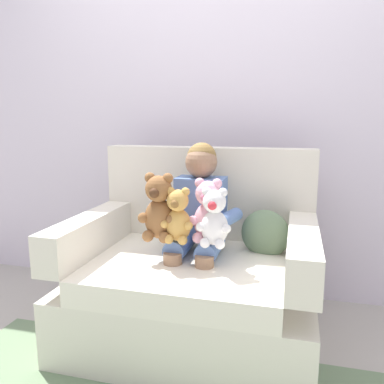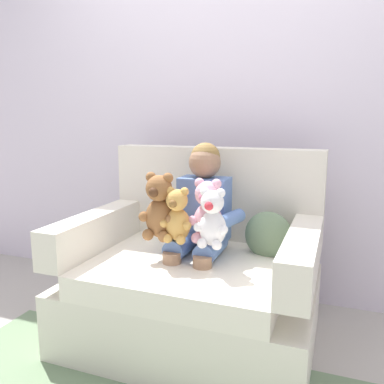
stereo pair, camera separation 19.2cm
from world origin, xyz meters
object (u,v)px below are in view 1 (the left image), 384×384
object	(u,v)px
plush_white	(214,219)
seated_child	(198,214)
throw_pillow	(265,234)
plush_brown	(159,209)
plush_honey	(178,217)
plush_pink	(208,212)
armchair	(194,280)

from	to	relation	value
plush_white	seated_child	bearing A→B (deg)	120.07
plush_white	throw_pillow	xyz separation A→B (m)	(0.22, 0.29, -0.14)
plush_brown	throw_pillow	xyz separation A→B (m)	(0.50, 0.26, -0.16)
plush_honey	plush_white	xyz separation A→B (m)	(0.18, -0.01, 0.00)
seated_child	plush_pink	xyz separation A→B (m)	(0.08, -0.13, 0.04)
plush_white	plush_brown	bearing A→B (deg)	170.71
armchair	plush_brown	size ratio (longest dim) A/B	3.67
armchair	plush_honey	xyz separation A→B (m)	(-0.04, -0.15, 0.38)
seated_child	plush_brown	distance (m)	0.23
plush_honey	throw_pillow	size ratio (longest dim) A/B	1.05
plush_brown	plush_white	xyz separation A→B (m)	(0.28, -0.03, -0.03)
plush_brown	throw_pillow	world-z (taller)	plush_brown
plush_brown	plush_pink	size ratio (longest dim) A/B	1.07
plush_honey	plush_white	world-z (taller)	plush_white
seated_child	plush_white	size ratio (longest dim) A/B	2.94
plush_pink	plush_white	bearing A→B (deg)	-32.90
plush_honey	plush_brown	size ratio (longest dim) A/B	0.81
armchair	seated_child	distance (m)	0.36
seated_child	plush_brown	size ratio (longest dim) A/B	2.45
plush_white	plush_honey	bearing A→B (deg)	172.50
plush_honey	plush_pink	bearing A→B (deg)	3.43
seated_child	throw_pillow	size ratio (longest dim) A/B	3.17
armchair	plush_white	size ratio (longest dim) A/B	4.40
plush_brown	throw_pillow	bearing A→B (deg)	29.00
throw_pillow	armchair	bearing A→B (deg)	-160.28
armchair	throw_pillow	distance (m)	0.45
armchair	seated_child	bearing A→B (deg)	65.29
plush_honey	throw_pillow	bearing A→B (deg)	17.36
plush_honey	plush_brown	world-z (taller)	plush_brown
plush_white	throw_pillow	distance (m)	0.39
seated_child	armchair	bearing A→B (deg)	-108.67
plush_pink	armchair	bearing A→B (deg)	157.11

